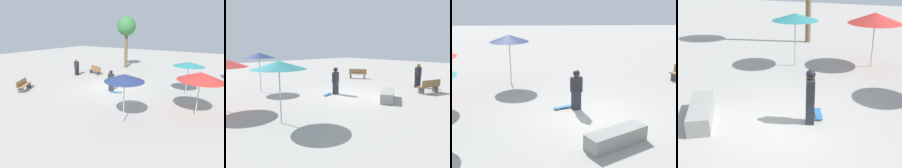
# 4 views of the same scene
# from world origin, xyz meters

# --- Properties ---
(ground_plane) EXTENTS (60.00, 60.00, 0.00)m
(ground_plane) POSITION_xyz_m (0.00, 0.00, 0.00)
(ground_plane) COLOR #ADA8A0
(skater_main) EXTENTS (0.49, 0.38, 1.65)m
(skater_main) POSITION_xyz_m (-0.54, 0.59, 0.89)
(skater_main) COLOR #282D38
(skater_main) RESTS_ON ground_plane
(skateboard) EXTENTS (0.81, 0.50, 0.07)m
(skateboard) POSITION_xyz_m (-1.08, 0.70, 0.06)
(skateboard) COLOR teal
(skateboard) RESTS_ON ground_plane
(concrete_ledge) EXTENTS (2.14, 1.65, 0.52)m
(concrete_ledge) POSITION_xyz_m (0.51, -2.46, 0.26)
(concrete_ledge) COLOR gray
(concrete_ledge) RESTS_ON ground_plane
(bench_near) EXTENTS (1.66, 0.85, 0.85)m
(bench_near) POSITION_xyz_m (3.94, -3.20, 0.43)
(bench_near) COLOR #47474C
(bench_near) RESTS_ON ground_plane
(bench_far) EXTENTS (1.24, 1.58, 0.85)m
(bench_far) POSITION_xyz_m (5.33, 4.06, 0.43)
(bench_far) COLOR #47474C
(bench_far) RESTS_ON ground_plane
(shade_umbrella_navy) EXTENTS (1.95, 1.95, 2.52)m
(shade_umbrella_navy) POSITION_xyz_m (-3.65, 4.25, 2.34)
(shade_umbrella_navy) COLOR #B7B7BC
(shade_umbrella_navy) RESTS_ON ground_plane
(shade_umbrella_teal) EXTENTS (2.05, 2.05, 2.39)m
(shade_umbrella_teal) POSITION_xyz_m (-5.52, -1.78, 2.23)
(shade_umbrella_teal) COLOR #B7B7BC
(shade_umbrella_teal) RESTS_ON ground_plane
(bystander_watching) EXTENTS (0.48, 0.28, 1.70)m
(bystander_watching) POSITION_xyz_m (5.21, -1.77, 0.85)
(bystander_watching) COLOR black
(bystander_watching) RESTS_ON ground_plane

